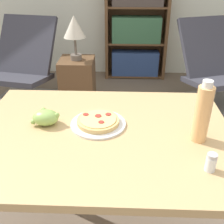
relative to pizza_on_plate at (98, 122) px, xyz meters
name	(u,v)px	position (x,y,z in m)	size (l,w,h in m)	color
dining_table	(103,151)	(0.03, -0.06, -0.12)	(1.15, 0.84, 0.74)	tan
pizza_on_plate	(98,122)	(0.00, 0.00, 0.00)	(0.25, 0.25, 0.04)	white
grape_bunch	(45,117)	(-0.24, 0.00, 0.02)	(0.13, 0.10, 0.07)	#93BC5B
drink_bottle	(202,113)	(0.43, -0.10, 0.11)	(0.07, 0.07, 0.27)	#EFB270
salt_shaker	(211,162)	(0.43, -0.29, 0.02)	(0.04, 0.04, 0.07)	white
lounge_chair_near	(23,80)	(-0.93, 1.58, -0.47)	(0.71, 0.85, 0.88)	slate
lounge_chair_far	(213,83)	(1.04, 1.59, -0.47)	(0.77, 0.91, 0.88)	slate
bookshelf	(136,28)	(0.27, 2.46, -0.12)	(0.77, 0.25, 1.34)	brown
side_table	(78,84)	(-0.35, 1.56, -0.50)	(0.34, 0.34, 0.52)	brown
table_lamp	(74,29)	(-0.35, 1.56, 0.06)	(0.21, 0.21, 0.42)	#665B51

